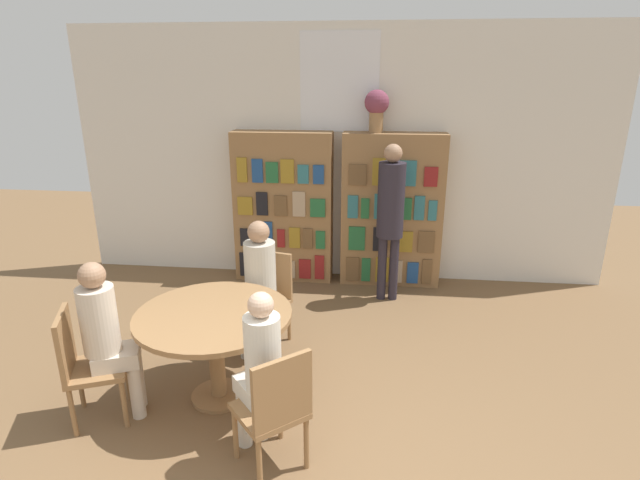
% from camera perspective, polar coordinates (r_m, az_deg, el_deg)
% --- Properties ---
extents(wall_back, '(6.40, 0.07, 3.00)m').
position_cam_1_polar(wall_back, '(6.05, 2.16, 9.53)').
color(wall_back, silver).
rests_on(wall_back, ground_plane).
extents(bookshelf_left, '(1.18, 0.34, 1.81)m').
position_cam_1_polar(bookshelf_left, '(6.07, -4.20, 3.70)').
color(bookshelf_left, olive).
rests_on(bookshelf_left, ground_plane).
extents(bookshelf_right, '(1.18, 0.34, 1.81)m').
position_cam_1_polar(bookshelf_right, '(5.97, 8.18, 3.31)').
color(bookshelf_right, olive).
rests_on(bookshelf_right, ground_plane).
extents(flower_vase, '(0.27, 0.27, 0.47)m').
position_cam_1_polar(flower_vase, '(5.78, 6.50, 14.92)').
color(flower_vase, '#997047').
rests_on(flower_vase, bookshelf_right).
extents(reading_table, '(1.18, 1.18, 0.75)m').
position_cam_1_polar(reading_table, '(3.93, -11.97, -9.77)').
color(reading_table, olive).
rests_on(reading_table, ground_plane).
extents(chair_near_camera, '(0.52, 0.52, 0.88)m').
position_cam_1_polar(chair_near_camera, '(4.06, -25.34, -12.45)').
color(chair_near_camera, olive).
rests_on(chair_near_camera, ground_plane).
extents(chair_left_side, '(0.48, 0.48, 0.88)m').
position_cam_1_polar(chair_left_side, '(4.71, -5.97, -6.25)').
color(chair_left_side, olive).
rests_on(chair_left_side, ground_plane).
extents(chair_far_side, '(0.56, 0.56, 0.88)m').
position_cam_1_polar(chair_far_side, '(3.28, -5.16, -18.45)').
color(chair_far_side, olive).
rests_on(chair_far_side, ground_plane).
extents(seated_reader_left, '(0.35, 0.41, 1.24)m').
position_cam_1_polar(seated_reader_left, '(4.47, -7.04, -4.53)').
color(seated_reader_left, beige).
rests_on(seated_reader_left, ground_plane).
extents(seated_reader_right, '(0.38, 0.39, 1.21)m').
position_cam_1_polar(seated_reader_right, '(3.31, -6.89, -14.27)').
color(seated_reader_right, silver).
rests_on(seated_reader_right, ground_plane).
extents(seated_reader_back, '(0.40, 0.36, 1.23)m').
position_cam_1_polar(seated_reader_back, '(3.93, -23.14, -9.67)').
color(seated_reader_back, beige).
rests_on(seated_reader_back, ground_plane).
extents(librarian_standing, '(0.29, 0.56, 1.76)m').
position_cam_1_polar(librarian_standing, '(5.44, 8.09, 3.68)').
color(librarian_standing, '#28232D').
rests_on(librarian_standing, ground_plane).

